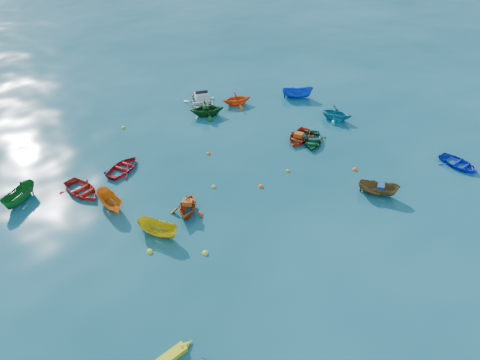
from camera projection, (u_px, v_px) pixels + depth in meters
ground at (288, 220)px, 30.38m from camera, size 160.00×160.00×0.00m
sampan_brown_mid at (377, 194)px, 32.61m from camera, size 2.42×2.92×1.08m
dinghy_blue_se at (458, 166)px, 35.46m from camera, size 2.28×3.11×0.63m
dinghy_orange_w at (188, 213)px, 30.95m from camera, size 3.46×3.45×1.38m
sampan_yellow_mid at (159, 234)px, 29.22m from camera, size 2.27×3.05×1.11m
dinghy_green_e at (312, 143)px, 38.23m from camera, size 3.77×3.65×0.64m
dinghy_cyan_se at (335, 119)px, 41.50m from camera, size 3.40×3.59×1.49m
dinghy_red_nw at (124, 170)px, 35.06m from camera, size 3.71×3.25×0.64m
sampan_orange_n at (111, 207)px, 31.47m from camera, size 1.08×2.86×1.10m
dinghy_green_n at (207, 116)px, 42.10m from camera, size 3.85×3.68×1.57m
dinghy_red_ne at (299, 140)px, 38.67m from camera, size 3.78×3.32×0.65m
sampan_blue_far at (297, 98)px, 45.12m from camera, size 2.99×2.72×1.14m
dinghy_red_far at (82, 193)px, 32.75m from camera, size 2.83×3.57×0.67m
dinghy_orange_far at (237, 105)px, 43.88m from camera, size 3.33×3.12×1.40m
sampan_green_far at (21, 202)px, 31.92m from camera, size 3.08×2.53×1.14m
motorboat_white at (202, 106)px, 43.58m from camera, size 4.47×5.11×1.48m
tarp_blue_a at (381, 187)px, 32.17m from camera, size 0.76×0.72×0.29m
tarp_orange_a at (187, 202)px, 30.50m from camera, size 0.80×0.81×0.31m
tarp_green_b at (206, 106)px, 41.53m from camera, size 0.77×0.83×0.33m
tarp_orange_b at (299, 135)px, 38.30m from camera, size 0.78×0.87×0.34m
buoy_ye_a at (205, 253)px, 27.87m from camera, size 0.37×0.37×0.37m
buoy_or_b at (355, 170)px, 35.04m from camera, size 0.35×0.35×0.35m
buoy_ye_b at (150, 252)px, 27.97m from camera, size 0.38×0.38×0.38m
buoy_or_c at (261, 187)px, 33.30m from camera, size 0.36×0.36×0.36m
buoy_ye_c at (214, 187)px, 33.29m from camera, size 0.30×0.30×0.30m
buoy_or_d at (288, 171)px, 34.91m from camera, size 0.30×0.30×0.30m
buoy_ye_d at (123, 128)px, 40.24m from camera, size 0.33×0.33×0.33m
buoy_or_e at (208, 154)px, 36.86m from camera, size 0.32×0.32×0.32m
buoy_ye_e at (204, 98)px, 45.03m from camera, size 0.29×0.29×0.29m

